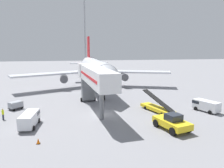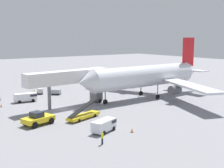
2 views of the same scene
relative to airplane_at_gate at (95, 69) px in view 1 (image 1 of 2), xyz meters
The scene contains 12 objects.
ground_plane 23.70m from the airplane_at_gate, 93.18° to the right, with size 300.00×300.00×0.00m, color gray.
airplane_at_gate is the anchor object (origin of this frame).
jet_bridge 19.65m from the airplane_at_gate, 96.99° to the right, with size 5.04×19.57×7.85m.
pushback_tug 32.43m from the airplane_at_gate, 77.42° to the right, with size 4.05×5.83×2.31m.
belt_loader_truck 25.01m from the airplane_at_gate, 70.33° to the right, with size 4.06×7.53×3.40m.
service_van_outer_right 29.89m from the airplane_at_gate, 55.41° to the right, with size 3.44×4.91×1.93m.
service_van_mid_left 29.38m from the airplane_at_gate, 115.18° to the right, with size 2.43×5.14×2.00m.
baggage_cart_far_right 23.95m from the airplane_at_gate, 134.39° to the right, with size 2.59×2.60×1.42m.
ground_crew_worker_midground 28.55m from the airplane_at_gate, 127.06° to the right, with size 0.44×0.44×1.80m.
safety_cone_alpha 34.52m from the airplane_at_gate, 107.74° to the right, with size 0.46×0.46×0.70m.
safety_cone_bravo 29.22m from the airplane_at_gate, 46.97° to the right, with size 0.43×0.43×0.66m.
apron_light_mast 38.72m from the airplane_at_gate, 90.14° to the left, with size 2.40×2.40×31.93m.
Camera 1 is at (-5.12, -34.62, 11.20)m, focal length 34.81 mm.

